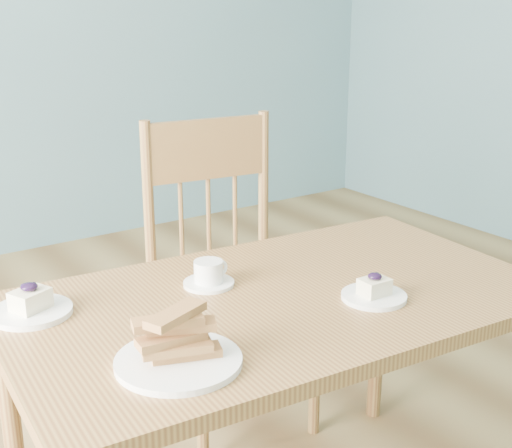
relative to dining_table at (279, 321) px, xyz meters
name	(u,v)px	position (x,y,z in m)	size (l,w,h in m)	color
room	(275,6)	(0.06, 0.11, 0.73)	(5.01, 5.01, 2.71)	#9D7D49
dining_table	(279,321)	(0.00, 0.00, 0.00)	(1.34, 0.83, 0.69)	olive
dining_chair	(228,273)	(0.21, 0.56, -0.11)	(0.51, 0.50, 1.00)	olive
cheesecake_plate_near	(374,292)	(0.17, -0.14, 0.09)	(0.15, 0.15, 0.06)	white
cheesecake_plate_far	(31,307)	(-0.52, 0.23, 0.09)	(0.18, 0.18, 0.08)	white
coffee_cup	(209,275)	(-0.10, 0.15, 0.10)	(0.13, 0.13, 0.06)	white
biscotti_plate	(178,347)	(-0.36, -0.16, 0.11)	(0.25, 0.25, 0.12)	white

